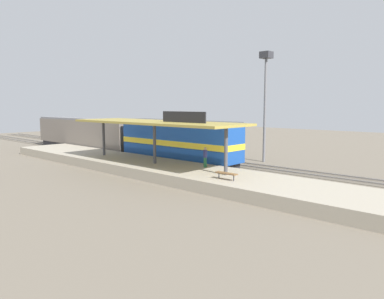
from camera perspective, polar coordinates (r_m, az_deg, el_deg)
name	(u,v)px	position (r m, az deg, el deg)	size (l,w,h in m)	color
ground_plane	(203,164)	(37.30, 1.70, -2.38)	(120.00, 120.00, 0.00)	#706656
track_near	(190,166)	(35.83, -0.39, -2.71)	(3.20, 110.00, 0.16)	#5F5649
track_far	(218,161)	(39.28, 4.18, -1.87)	(3.20, 110.00, 0.16)	#5F5649
platform	(155,168)	(32.59, -5.92, -2.98)	(6.00, 44.00, 0.90)	#A89E89
station_canopy	(155,123)	(32.07, -5.90, 4.20)	(5.20, 18.00, 4.70)	#47474C
platform_bench	(226,174)	(25.30, 5.47, -3.83)	(0.44, 1.70, 0.50)	#333338
locomotive	(178,142)	(36.61, -2.23, 1.25)	(2.93, 14.43, 4.44)	#28282D
passenger_carriage_single	(84,133)	(50.87, -16.80, 2.47)	(2.90, 20.00, 4.24)	#28282D
freight_car	(187,141)	(42.09, -0.82, 1.41)	(2.80, 12.00, 3.54)	#28282D
light_mast	(266,84)	(39.36, 11.63, 10.24)	(1.10, 1.10, 11.70)	slate
person_waiting	(205,156)	(30.13, 2.12, -1.07)	(0.34, 0.34, 1.71)	#23603D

